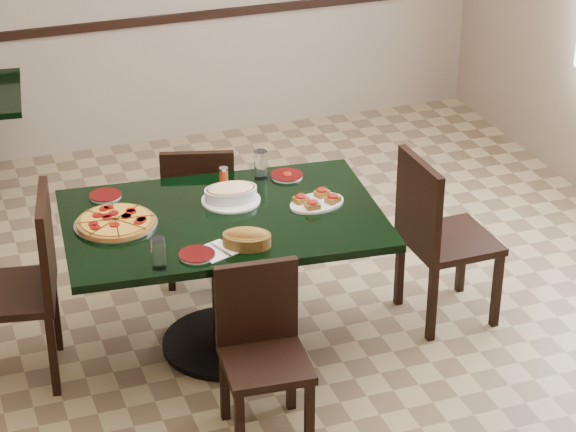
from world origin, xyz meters
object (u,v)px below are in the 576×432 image
object	(u,v)px
chair_right	(436,231)
lasagna_casserole	(231,193)
main_table	(224,249)
chair_left	(25,278)
chair_far	(199,207)
chair_near	(262,343)
pepperoni_pizza	(116,222)
bruschetta_platter	(317,200)
bread_basket	(247,238)

from	to	relation	value
chair_right	lasagna_casserole	xyz separation A→B (m)	(-1.02, 0.26, 0.27)
main_table	chair_left	xyz separation A→B (m)	(-0.96, 0.09, -0.02)
chair_far	chair_near	xyz separation A→B (m)	(-0.09, -1.35, -0.02)
pepperoni_pizza	lasagna_casserole	bearing A→B (deg)	5.77
chair_far	pepperoni_pizza	distance (m)	0.87
bruschetta_platter	pepperoni_pizza	bearing A→B (deg)	161.52
chair_near	chair_right	size ratio (longest dim) A/B	0.86
bread_basket	chair_left	bearing A→B (deg)	-178.86
chair_right	chair_left	world-z (taller)	chair_left
chair_near	bread_basket	xyz separation A→B (m)	(0.05, 0.36, 0.34)
main_table	chair_far	world-z (taller)	chair_far
chair_near	bruschetta_platter	world-z (taller)	chair_near
chair_left	bread_basket	size ratio (longest dim) A/B	3.60
chair_left	lasagna_casserole	size ratio (longest dim) A/B	3.28
chair_right	lasagna_casserole	world-z (taller)	chair_right
chair_right	bread_basket	size ratio (longest dim) A/B	3.49
pepperoni_pizza	lasagna_casserole	world-z (taller)	lasagna_casserole
chair_near	main_table	bearing A→B (deg)	92.49
pepperoni_pizza	chair_left	bearing A→B (deg)	179.61
chair_left	pepperoni_pizza	world-z (taller)	chair_left
chair_far	bread_basket	xyz separation A→B (m)	(-0.04, -0.99, 0.32)
chair_near	bread_basket	size ratio (longest dim) A/B	3.00
chair_near	chair_left	bearing A→B (deg)	145.52
chair_far	bruschetta_platter	size ratio (longest dim) A/B	2.59
main_table	bruschetta_platter	distance (m)	0.52
chair_left	chair_far	bearing A→B (deg)	130.99
chair_right	bruschetta_platter	bearing A→B (deg)	81.64
chair_near	bruschetta_platter	bearing A→B (deg)	56.76
chair_left	pepperoni_pizza	distance (m)	0.50
lasagna_casserole	bruschetta_platter	xyz separation A→B (m)	(0.39, -0.18, -0.02)
chair_left	chair_right	bearing A→B (deg)	95.44
chair_near	pepperoni_pizza	xyz separation A→B (m)	(-0.48, 0.76, 0.32)
main_table	chair_near	distance (m)	0.69
main_table	lasagna_casserole	bearing A→B (deg)	63.99
lasagna_casserole	chair_left	bearing A→B (deg)	-173.30
chair_left	bruschetta_platter	xyz separation A→B (m)	(1.44, -0.12, 0.23)
chair_right	lasagna_casserole	size ratio (longest dim) A/B	3.18
chair_near	pepperoni_pizza	size ratio (longest dim) A/B	2.02
chair_near	pepperoni_pizza	bearing A→B (deg)	127.09
chair_right	pepperoni_pizza	distance (m)	1.65
pepperoni_pizza	bruschetta_platter	xyz separation A→B (m)	(0.99, -0.12, 0.01)
chair_left	bread_basket	bearing A→B (deg)	78.50
chair_far	chair_left	xyz separation A→B (m)	(-1.02, -0.59, 0.08)
pepperoni_pizza	chair_far	bearing A→B (deg)	46.05
main_table	pepperoni_pizza	size ratio (longest dim) A/B	4.06
bread_basket	chair_right	bearing A→B (deg)	34.27
main_table	lasagna_casserole	size ratio (longest dim) A/B	5.50
chair_far	chair_near	distance (m)	1.36
lasagna_casserole	chair_right	bearing A→B (deg)	-10.71
bread_basket	lasagna_casserole	bearing A→B (deg)	105.58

